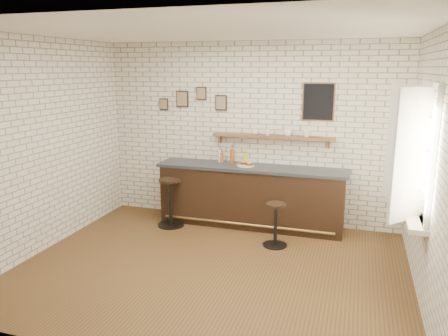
% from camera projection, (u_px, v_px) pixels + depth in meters
% --- Properties ---
extents(ground, '(5.00, 5.00, 0.00)m').
position_uv_depth(ground, '(212.00, 267.00, 5.77)').
color(ground, brown).
rests_on(ground, ground).
extents(bar_counter, '(3.10, 0.65, 1.01)m').
position_uv_depth(bar_counter, '(251.00, 196.00, 7.20)').
color(bar_counter, black).
rests_on(bar_counter, ground).
extents(sandwich_plate, '(0.28, 0.28, 0.01)m').
position_uv_depth(sandwich_plate, '(246.00, 166.00, 7.11)').
color(sandwich_plate, white).
rests_on(sandwich_plate, bar_counter).
extents(ciabatta_sandwich, '(0.26, 0.19, 0.08)m').
position_uv_depth(ciabatta_sandwich, '(246.00, 163.00, 7.10)').
color(ciabatta_sandwich, tan).
rests_on(ciabatta_sandwich, sandwich_plate).
extents(potato_chips, '(0.26, 0.20, 0.00)m').
position_uv_depth(potato_chips, '(245.00, 165.00, 7.11)').
color(potato_chips, gold).
rests_on(potato_chips, sandwich_plate).
extents(bitters_bottle_brown, '(0.07, 0.07, 0.22)m').
position_uv_depth(bitters_bottle_brown, '(221.00, 157.00, 7.38)').
color(bitters_bottle_brown, brown).
rests_on(bitters_bottle_brown, bar_counter).
extents(bitters_bottle_white, '(0.06, 0.06, 0.25)m').
position_uv_depth(bitters_bottle_white, '(220.00, 156.00, 7.39)').
color(bitters_bottle_white, beige).
rests_on(bitters_bottle_white, bar_counter).
extents(bitters_bottle_amber, '(0.07, 0.07, 0.30)m').
position_uv_depth(bitters_bottle_amber, '(232.00, 156.00, 7.32)').
color(bitters_bottle_amber, '#A24F1A').
rests_on(bitters_bottle_amber, bar_counter).
extents(condiment_bottle_yellow, '(0.06, 0.06, 0.20)m').
position_uv_depth(condiment_bottle_yellow, '(245.00, 159.00, 7.26)').
color(condiment_bottle_yellow, yellow).
rests_on(condiment_bottle_yellow, bar_counter).
extents(bar_stool_left, '(0.45, 0.45, 0.80)m').
position_uv_depth(bar_stool_left, '(170.00, 201.00, 7.20)').
color(bar_stool_left, black).
rests_on(bar_stool_left, ground).
extents(bar_stool_right, '(0.36, 0.36, 0.65)m').
position_uv_depth(bar_stool_right, '(276.00, 223.00, 6.39)').
color(bar_stool_right, black).
rests_on(bar_stool_right, ground).
extents(wall_shelf, '(2.00, 0.18, 0.18)m').
position_uv_depth(wall_shelf, '(272.00, 137.00, 7.09)').
color(wall_shelf, brown).
rests_on(wall_shelf, ground).
extents(shelf_cup_a, '(0.15, 0.15, 0.09)m').
position_uv_depth(shelf_cup_a, '(255.00, 132.00, 7.15)').
color(shelf_cup_a, white).
rests_on(shelf_cup_a, wall_shelf).
extents(shelf_cup_b, '(0.13, 0.13, 0.09)m').
position_uv_depth(shelf_cup_b, '(268.00, 133.00, 7.09)').
color(shelf_cup_b, white).
rests_on(shelf_cup_b, wall_shelf).
extents(shelf_cup_c, '(0.17, 0.17, 0.10)m').
position_uv_depth(shelf_cup_c, '(288.00, 133.00, 7.00)').
color(shelf_cup_c, white).
rests_on(shelf_cup_c, wall_shelf).
extents(shelf_cup_d, '(0.12, 0.12, 0.10)m').
position_uv_depth(shelf_cup_d, '(307.00, 134.00, 6.91)').
color(shelf_cup_d, white).
rests_on(shelf_cup_d, wall_shelf).
extents(back_wall_decor, '(2.96, 0.02, 0.56)m').
position_uv_depth(back_wall_decor, '(264.00, 101.00, 7.08)').
color(back_wall_decor, black).
rests_on(back_wall_decor, ground).
extents(window_sill, '(0.20, 1.35, 0.06)m').
position_uv_depth(window_sill, '(412.00, 213.00, 5.15)').
color(window_sill, white).
rests_on(window_sill, ground).
extents(casement_window, '(0.40, 1.30, 1.56)m').
position_uv_depth(casement_window, '(414.00, 150.00, 4.99)').
color(casement_window, white).
rests_on(casement_window, ground).
extents(book_lower, '(0.17, 0.22, 0.02)m').
position_uv_depth(book_lower, '(411.00, 210.00, 5.13)').
color(book_lower, tan).
rests_on(book_lower, window_sill).
extents(book_upper, '(0.16, 0.22, 0.02)m').
position_uv_depth(book_upper, '(411.00, 209.00, 5.10)').
color(book_upper, tan).
rests_on(book_upper, book_lower).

